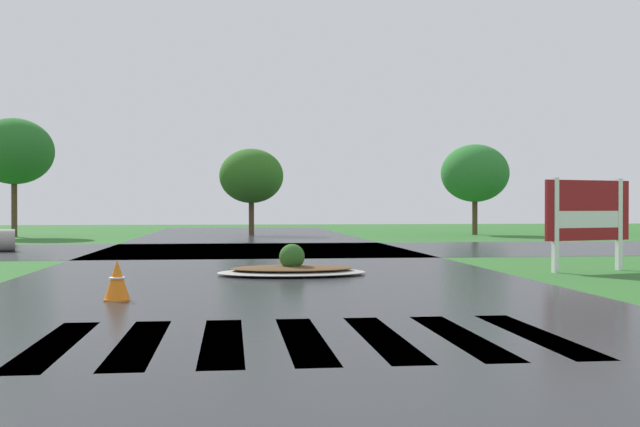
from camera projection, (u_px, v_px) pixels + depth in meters
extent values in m
cube|color=#232628|center=(274.00, 284.00, 14.54)|extent=(10.55, 80.00, 0.01)
cube|color=#232628|center=(255.00, 250.00, 26.33)|extent=(90.00, 9.49, 0.01)
cube|color=white|center=(54.00, 344.00, 8.21)|extent=(0.45, 3.11, 0.01)
cube|color=white|center=(140.00, 342.00, 8.32)|extent=(0.45, 3.11, 0.01)
cube|color=white|center=(223.00, 341.00, 8.42)|extent=(0.45, 3.11, 0.01)
cube|color=white|center=(304.00, 339.00, 8.52)|extent=(0.45, 3.11, 0.01)
cube|color=white|center=(383.00, 338.00, 8.63)|extent=(0.45, 3.11, 0.01)
cube|color=white|center=(460.00, 336.00, 8.73)|extent=(0.45, 3.11, 0.01)
cube|color=white|center=(535.00, 334.00, 8.84)|extent=(0.45, 3.11, 0.01)
cube|color=white|center=(619.00, 224.00, 17.92)|extent=(0.15, 0.15, 2.15)
cube|color=white|center=(555.00, 225.00, 17.17)|extent=(0.15, 0.15, 2.15)
cube|color=maroon|center=(588.00, 210.00, 17.54)|extent=(2.33, 0.76, 1.39)
cube|color=white|center=(588.00, 219.00, 17.54)|extent=(1.78, 0.61, 0.39)
ellipsoid|color=#9E9B93|center=(292.00, 272.00, 16.59)|extent=(3.24, 1.94, 0.12)
ellipsoid|color=brown|center=(292.00, 268.00, 16.59)|extent=(2.66, 1.59, 0.10)
sphere|color=#2D6023|center=(292.00, 257.00, 16.58)|extent=(0.56, 0.56, 0.56)
cone|color=orange|center=(117.00, 280.00, 12.09)|extent=(0.42, 0.42, 0.65)
torus|color=white|center=(117.00, 278.00, 12.09)|extent=(0.26, 0.26, 0.04)
cube|color=orange|center=(117.00, 299.00, 12.09)|extent=(0.36, 0.36, 0.03)
cylinder|color=#4C3823|center=(14.00, 208.00, 37.74)|extent=(0.28, 0.28, 2.90)
ellipsoid|color=#256B25|center=(14.00, 151.00, 37.71)|extent=(3.85, 3.85, 3.27)
cylinder|color=#4C3823|center=(251.00, 217.00, 40.30)|extent=(0.28, 0.28, 1.94)
ellipsoid|color=#2D661E|center=(251.00, 176.00, 40.28)|extent=(3.38, 3.38, 2.88)
cylinder|color=#4C3823|center=(475.00, 216.00, 40.53)|extent=(0.28, 0.28, 2.02)
ellipsoid|color=#2B762D|center=(475.00, 173.00, 40.51)|extent=(3.60, 3.60, 3.06)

